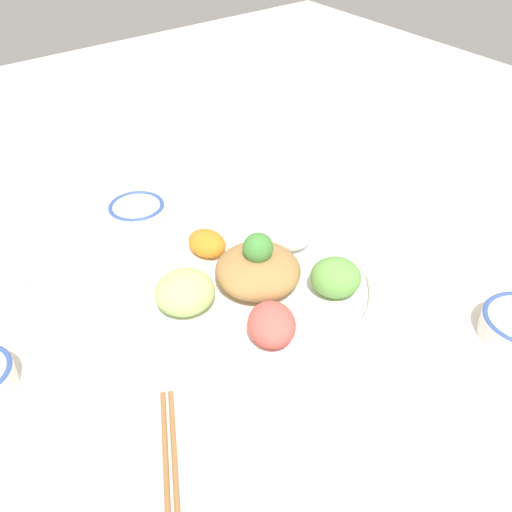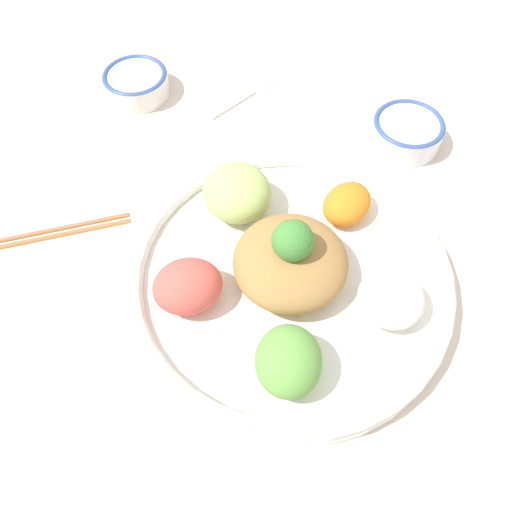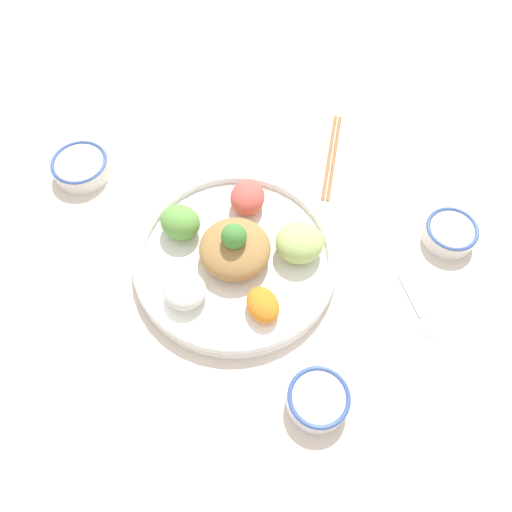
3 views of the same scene
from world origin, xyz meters
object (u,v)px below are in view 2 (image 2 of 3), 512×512
sauce_bowl_dark (407,131)px  salad_platter (286,272)px  serving_spoon_main (249,93)px  chopsticks_pair_near (37,235)px  sauce_bowl_red (136,82)px

sauce_bowl_dark → salad_platter: bearing=-170.3°
serving_spoon_main → sauce_bowl_dark: bearing=111.6°
chopsticks_pair_near → sauce_bowl_dark: bearing=-176.1°
sauce_bowl_red → sauce_bowl_dark: (0.21, -0.34, 0.00)m
serving_spoon_main → chopsticks_pair_near: bearing=2.5°
sauce_bowl_red → chopsticks_pair_near: bearing=-152.1°
chopsticks_pair_near → serving_spoon_main: bearing=-149.2°
salad_platter → sauce_bowl_red: bearing=79.5°
serving_spoon_main → salad_platter: bearing=54.6°
salad_platter → sauce_bowl_dark: 0.29m
sauce_bowl_red → chopsticks_pair_near: size_ratio=0.46×
salad_platter → serving_spoon_main: bearing=54.6°
sauce_bowl_red → serving_spoon_main: bearing=-43.5°
sauce_bowl_red → serving_spoon_main: size_ratio=0.78×
sauce_bowl_red → sauce_bowl_dark: sauce_bowl_dark is taller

